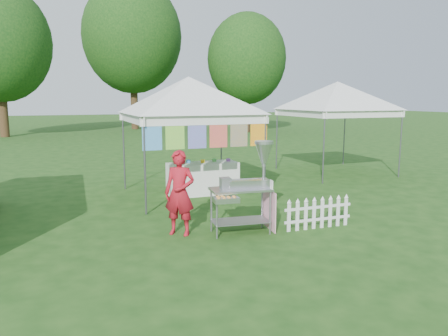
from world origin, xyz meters
name	(u,v)px	position (x,y,z in m)	size (l,w,h in m)	color
ground	(246,235)	(0.00, 0.00, 0.00)	(120.00, 120.00, 0.00)	#1B4513
canopy_main	(188,77)	(0.00, 3.49, 2.99)	(4.24, 4.24, 3.45)	#59595E
canopy_right	(338,82)	(5.50, 5.00, 2.99)	(4.24, 4.24, 3.45)	#59595E
tree_mid	(132,37)	(3.00, 28.00, 7.14)	(7.60, 7.60, 11.52)	#322412
tree_right	(247,59)	(10.00, 22.00, 5.18)	(5.60, 5.60, 8.42)	#322412
donut_cart	(250,180)	(0.12, 0.12, 1.00)	(1.30, 0.81, 1.70)	gray
vendor	(180,193)	(-1.12, 0.47, 0.78)	(0.57, 0.37, 1.56)	#A61421
picket_fence	(318,214)	(1.44, -0.15, 0.29)	(1.44, 0.06, 0.56)	white
display_table	(203,178)	(0.38, 3.56, 0.41)	(1.80, 0.70, 0.82)	white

